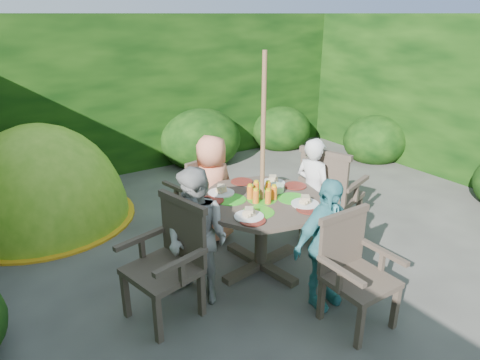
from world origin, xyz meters
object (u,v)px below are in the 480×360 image
parasol_pole (262,169)px  garden_chair_right (329,191)px  child_front (325,244)px  garden_chair_front (354,269)px  garden_chair_back (198,193)px  patio_table (262,210)px  garden_chair_left (170,259)px  dome_tent (48,220)px  child_right (313,192)px  child_left (197,237)px  child_back (212,190)px

parasol_pole → garden_chair_right: 1.21m
child_front → garden_chair_front: bearing=-81.6°
garden_chair_back → child_front: size_ratio=0.76×
patio_table → garden_chair_left: (-1.08, -0.16, -0.12)m
garden_chair_back → garden_chair_front: bearing=86.4°
garden_chair_left → dome_tent: size_ratio=0.40×
child_right → child_left: size_ratio=0.98×
garden_chair_back → dome_tent: (-1.52, 1.30, -0.49)m
garden_chair_right → child_back: size_ratio=0.84×
child_left → child_front: bearing=27.1°
garden_chair_right → child_right: child_right is taller
patio_table → garden_chair_back: 1.11m
parasol_pole → child_right: bearing=8.7°
garden_chair_right → patio_table: bearing=78.9°
garden_chair_back → child_back: size_ratio=0.73×
garden_chair_front → child_left: bearing=134.4°
child_left → parasol_pole: bearing=72.1°
child_back → patio_table: bearing=88.4°
garden_chair_right → child_back: (-1.20, 0.64, 0.07)m
patio_table → garden_chair_right: bearing=7.7°
child_front → dome_tent: dome_tent is taller
child_right → garden_chair_left: bearing=89.3°
garden_chair_right → garden_chair_back: 1.56m
parasol_pole → dome_tent: 3.12m
garden_chair_right → child_right: bearing=76.5°
garden_chair_right → garden_chair_front: (-0.90, -1.23, -0.07)m
parasol_pole → child_left: (-0.79, -0.12, -0.46)m
garden_chair_back → child_back: (0.04, -0.30, 0.14)m
child_back → dome_tent: bearing=-56.1°
patio_table → garden_chair_front: patio_table is taller
garden_chair_front → child_front: 0.32m
patio_table → parasol_pole: 0.44m
garden_chair_back → garden_chair_right: bearing=130.4°
garden_chair_right → garden_chair_front: garden_chair_right is taller
parasol_pole → garden_chair_front: size_ratio=2.36×
garden_chair_right → garden_chair_left: (-2.16, -0.30, -0.03)m
patio_table → garden_chair_right: 1.09m
garden_chair_back → child_back: 0.33m
child_right → garden_chair_front: bearing=143.8°
garden_chair_front → parasol_pole: bearing=98.5°
parasol_pole → dome_tent: size_ratio=0.87×
garden_chair_back → child_right: 1.36m
garden_chair_back → garden_chair_front: (0.34, -2.17, 0.01)m
child_back → dome_tent: child_back is taller
garden_chair_left → child_left: (0.29, 0.04, 0.10)m
child_left → child_back: bearing=117.1°
garden_chair_back → child_right: child_right is taller
child_left → dome_tent: size_ratio=0.51×
garden_chair_front → child_left: (-0.97, 0.96, 0.14)m
child_back → dome_tent: 2.32m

